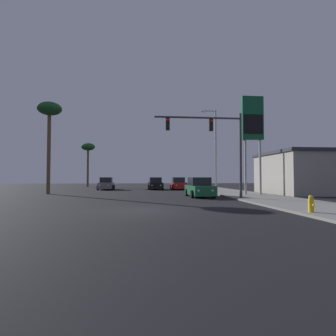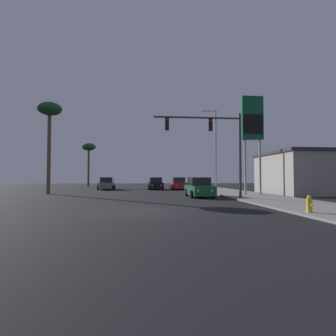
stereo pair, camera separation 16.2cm
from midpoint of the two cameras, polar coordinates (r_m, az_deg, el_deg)
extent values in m
plane|color=black|center=(13.57, -5.73, -9.17)|extent=(120.00, 120.00, 0.00)
cube|color=gray|center=(25.34, 16.55, -5.63)|extent=(5.00, 60.00, 0.12)
cube|color=gray|center=(31.04, 29.90, -1.19)|extent=(10.00, 8.00, 4.00)
cube|color=#2D2D33|center=(31.14, 29.83, 2.77)|extent=(10.30, 8.30, 0.30)
cube|color=slate|center=(36.93, -13.10, -3.70)|extent=(1.94, 4.26, 0.80)
cube|color=black|center=(37.07, -13.06, -2.53)|extent=(1.67, 2.05, 0.70)
cylinder|color=black|center=(35.79, -14.82, -4.16)|extent=(0.24, 0.64, 0.64)
cylinder|color=black|center=(35.54, -11.95, -4.19)|extent=(0.24, 0.64, 0.64)
cylinder|color=black|center=(38.36, -14.18, -4.01)|extent=(0.24, 0.64, 0.64)
cylinder|color=black|center=(38.13, -11.50, -4.05)|extent=(0.24, 0.64, 0.64)
sphere|color=#F2EACC|center=(34.92, -14.48, -3.70)|extent=(0.18, 0.18, 0.18)
sphere|color=#F2EACC|center=(34.76, -12.66, -3.73)|extent=(0.18, 0.18, 0.18)
cube|color=black|center=(36.37, -2.57, -3.78)|extent=(1.91, 4.25, 0.80)
cube|color=black|center=(36.50, -2.58, -2.59)|extent=(1.65, 2.04, 0.70)
cylinder|color=black|center=(35.04, -3.94, -4.26)|extent=(0.24, 0.64, 0.64)
cylinder|color=black|center=(35.13, -1.00, -4.26)|extent=(0.24, 0.64, 0.64)
cylinder|color=black|center=(37.64, -4.04, -4.11)|extent=(0.24, 0.64, 0.64)
cylinder|color=black|center=(37.73, -1.30, -4.11)|extent=(0.24, 0.64, 0.64)
sphere|color=#F2EACC|center=(34.22, -3.33, -3.80)|extent=(0.18, 0.18, 0.18)
sphere|color=#F2EACC|center=(34.28, -1.47, -3.80)|extent=(0.18, 0.18, 0.18)
cube|color=maroon|center=(36.36, 2.46, -3.78)|extent=(1.84, 4.22, 0.80)
cube|color=black|center=(36.49, 2.42, -2.59)|extent=(1.62, 2.02, 0.70)
cylinder|color=black|center=(34.96, 1.28, -4.27)|extent=(0.24, 0.64, 0.64)
cylinder|color=black|center=(35.21, 4.20, -4.25)|extent=(0.24, 0.64, 0.64)
cylinder|color=black|center=(37.55, 0.82, -4.12)|extent=(0.24, 0.64, 0.64)
cylinder|color=black|center=(37.78, 3.54, -4.10)|extent=(0.24, 0.64, 0.64)
sphere|color=#F2EACC|center=(34.18, 2.01, -3.80)|extent=(0.18, 0.18, 0.18)
sphere|color=#F2EACC|center=(34.34, 3.86, -3.79)|extent=(0.18, 0.18, 0.18)
cube|color=#195933|center=(22.77, 7.03, -4.81)|extent=(1.93, 4.26, 0.80)
cube|color=black|center=(22.89, 6.94, -2.91)|extent=(1.66, 2.05, 0.70)
cylinder|color=black|center=(21.33, 5.41, -5.70)|extent=(0.24, 0.64, 0.64)
cylinder|color=black|center=(21.74, 10.10, -5.61)|extent=(0.24, 0.64, 0.64)
cylinder|color=black|center=(23.89, 4.24, -5.31)|extent=(0.24, 0.64, 0.64)
cylinder|color=black|center=(24.25, 8.45, -5.24)|extent=(0.24, 0.64, 0.64)
sphere|color=#F2EACC|center=(20.58, 6.78, -4.97)|extent=(0.18, 0.18, 0.18)
sphere|color=#F2EACC|center=(20.84, 9.79, -4.91)|extent=(0.18, 0.18, 0.18)
cylinder|color=#38383D|center=(20.86, 15.64, 2.67)|extent=(0.20, 0.20, 6.50)
cylinder|color=#38383D|center=(20.36, 6.64, 10.84)|extent=(6.64, 0.14, 0.14)
cube|color=black|center=(20.47, 9.41, 9.21)|extent=(0.30, 0.24, 0.90)
sphere|color=red|center=(20.39, 9.51, 10.03)|extent=(0.20, 0.20, 0.20)
cube|color=black|center=(19.90, 0.00, 9.51)|extent=(0.30, 0.24, 0.90)
sphere|color=red|center=(19.82, 0.04, 10.36)|extent=(0.20, 0.20, 0.20)
cylinder|color=#99999E|center=(29.18, 10.53, 3.77)|extent=(0.18, 0.18, 9.00)
cylinder|color=#99999E|center=(29.75, 9.14, 12.16)|extent=(1.40, 0.10, 0.10)
ellipsoid|color=silver|center=(29.57, 7.80, 12.14)|extent=(0.50, 0.24, 0.20)
cylinder|color=#99999E|center=(24.77, 16.66, 0.21)|extent=(0.20, 0.20, 5.00)
cylinder|color=#99999E|center=(25.33, 19.59, 0.19)|extent=(0.20, 0.20, 5.00)
cube|color=#0F4C2D|center=(25.61, 18.03, 10.31)|extent=(2.00, 0.40, 4.00)
cube|color=black|center=(25.30, 18.23, 9.08)|extent=(1.80, 0.03, 1.80)
cylinder|color=gold|center=(13.48, 28.71, -7.18)|extent=(0.24, 0.24, 0.60)
sphere|color=gold|center=(13.45, 28.68, -5.66)|extent=(0.20, 0.20, 0.20)
cylinder|color=gold|center=(13.34, 29.12, -7.10)|extent=(0.08, 0.10, 0.08)
cylinder|color=brown|center=(29.16, -24.36, 2.90)|extent=(0.36, 0.36, 8.21)
ellipsoid|color=#1E5123|center=(29.89, -24.23, 11.69)|extent=(2.40, 2.40, 1.32)
cylinder|color=brown|center=(48.46, -16.83, -0.02)|extent=(0.36, 0.36, 6.63)
ellipsoid|color=#1E5123|center=(48.74, -16.79, 4.44)|extent=(2.40, 2.40, 1.32)
camera|label=1|loc=(0.08, -89.84, -0.01)|focal=28.00mm
camera|label=2|loc=(0.08, 90.16, 0.01)|focal=28.00mm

